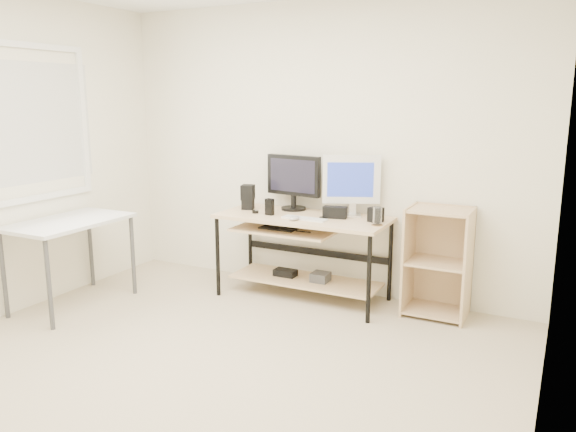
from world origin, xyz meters
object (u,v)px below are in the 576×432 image
Objects in this scene: shelf_unit at (439,261)px; white_imac at (351,181)px; side_table at (69,229)px; black_monitor at (294,179)px; audio_controller at (270,207)px; desk at (300,239)px.

shelf_unit is 0.99m from white_imac.
white_imac reaches higher than side_table.
shelf_unit is 1.70× the size of white_imac.
audio_controller is at bearing -97.54° from black_monitor.
side_table is 2.43m from white_imac.
audio_controller is (-0.65, -0.28, -0.23)m from white_imac.
side_table is at bearing -132.14° from black_monitor.
desk is at bearing -172.23° from shelf_unit.
shelf_unit reaches higher than desk.
black_monitor reaches higher than side_table.
shelf_unit is at bearing 23.33° from side_table.
side_table is 3.09m from shelf_unit.
black_monitor is 0.57m from white_imac.
audio_controller reaches higher than desk.
audio_controller is at bearing 34.33° from side_table.
audio_controller is (-1.43, -0.26, 0.37)m from shelf_unit.
shelf_unit is 1.64× the size of black_monitor.
desk is at bearing 28.64° from audio_controller.
shelf_unit is 1.50m from audio_controller.
white_imac is at bearing 4.87° from black_monitor.
white_imac is (2.05, 1.24, 0.38)m from side_table.
white_imac is (0.40, 0.18, 0.52)m from desk.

